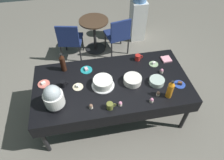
% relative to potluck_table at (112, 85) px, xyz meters
% --- Properties ---
extents(ground, '(9.00, 9.00, 0.00)m').
position_rel_potluck_table_xyz_m(ground, '(0.00, 0.00, -0.69)').
color(ground, slate).
extents(potluck_table, '(2.20, 1.10, 0.75)m').
position_rel_potluck_table_xyz_m(potluck_table, '(0.00, 0.00, 0.00)').
color(potluck_table, black).
rests_on(potluck_table, ground).
extents(frosted_layer_cake, '(0.32, 0.32, 0.12)m').
position_rel_potluck_table_xyz_m(frosted_layer_cake, '(-0.13, -0.03, 0.12)').
color(frosted_layer_cake, silver).
rests_on(frosted_layer_cake, potluck_table).
extents(slow_cooker, '(0.26, 0.26, 0.34)m').
position_rel_potluck_table_xyz_m(slow_cooker, '(-0.78, -0.25, 0.22)').
color(slow_cooker, black).
rests_on(slow_cooker, potluck_table).
extents(glass_salad_bowl, '(0.21, 0.21, 0.07)m').
position_rel_potluck_table_xyz_m(glass_salad_bowl, '(0.61, -0.12, 0.10)').
color(glass_salad_bowl, '#B2C6BC').
rests_on(glass_salad_bowl, potluck_table).
extents(ceramic_snack_bowl, '(0.25, 0.25, 0.09)m').
position_rel_potluck_table_xyz_m(ceramic_snack_bowl, '(0.28, -0.05, 0.11)').
color(ceramic_snack_bowl, silver).
rests_on(ceramic_snack_bowl, potluck_table).
extents(dessert_plate_coral, '(0.17, 0.17, 0.04)m').
position_rel_potluck_table_xyz_m(dessert_plate_coral, '(-0.95, 0.14, 0.07)').
color(dessert_plate_coral, '#E07266').
rests_on(dessert_plate_coral, potluck_table).
extents(dessert_plate_cream, '(0.15, 0.15, 0.05)m').
position_rel_potluck_table_xyz_m(dessert_plate_cream, '(-0.48, 0.00, 0.07)').
color(dessert_plate_cream, beige).
rests_on(dessert_plate_cream, potluck_table).
extents(dessert_plate_cobalt, '(0.16, 0.16, 0.05)m').
position_rel_potluck_table_xyz_m(dessert_plate_cobalt, '(0.92, -0.21, 0.07)').
color(dessert_plate_cobalt, '#2D4CB2').
rests_on(dessert_plate_cobalt, potluck_table).
extents(dessert_plate_teal, '(0.17, 0.17, 0.04)m').
position_rel_potluck_table_xyz_m(dessert_plate_teal, '(-0.33, 0.31, 0.07)').
color(dessert_plate_teal, teal).
rests_on(dessert_plate_teal, potluck_table).
extents(dessert_plate_sage, '(0.14, 0.14, 0.05)m').
position_rel_potluck_table_xyz_m(dessert_plate_sage, '(0.70, 0.25, 0.07)').
color(dessert_plate_sage, '#8CA87F').
rests_on(dessert_plate_sage, potluck_table).
extents(cupcake_berry, '(0.05, 0.05, 0.07)m').
position_rel_potluck_table_xyz_m(cupcake_berry, '(0.76, 0.06, 0.09)').
color(cupcake_berry, beige).
rests_on(cupcake_berry, potluck_table).
extents(cupcake_lemon, '(0.05, 0.05, 0.07)m').
position_rel_potluck_table_xyz_m(cupcake_lemon, '(0.44, -0.43, 0.09)').
color(cupcake_lemon, beige).
rests_on(cupcake_lemon, potluck_table).
extents(cupcake_rose, '(0.05, 0.05, 0.07)m').
position_rel_potluck_table_xyz_m(cupcake_rose, '(0.03, -0.41, 0.09)').
color(cupcake_rose, beige).
rests_on(cupcake_rose, potluck_table).
extents(cupcake_vanilla, '(0.05, 0.05, 0.07)m').
position_rel_potluck_table_xyz_m(cupcake_vanilla, '(0.56, -0.34, 0.09)').
color(cupcake_vanilla, beige).
rests_on(cupcake_vanilla, potluck_table).
extents(cupcake_mint, '(0.05, 0.05, 0.07)m').
position_rel_potluck_table_xyz_m(cupcake_mint, '(-0.34, -0.38, 0.09)').
color(cupcake_mint, beige).
rests_on(cupcake_mint, potluck_table).
extents(soda_bottle_cola, '(0.08, 0.08, 0.31)m').
position_rel_potluck_table_xyz_m(soda_bottle_cola, '(-0.66, 0.38, 0.20)').
color(soda_bottle_cola, '#33190F').
rests_on(soda_bottle_cola, potluck_table).
extents(soda_bottle_orange_juice, '(0.08, 0.08, 0.29)m').
position_rel_potluck_table_xyz_m(soda_bottle_orange_juice, '(0.69, -0.38, 0.20)').
color(soda_bottle_orange_juice, orange).
rests_on(soda_bottle_orange_juice, potluck_table).
extents(coffee_mug_olive, '(0.13, 0.08, 0.09)m').
position_rel_potluck_table_xyz_m(coffee_mug_olive, '(-0.10, -0.42, 0.11)').
color(coffee_mug_olive, olive).
rests_on(coffee_mug_olive, potluck_table).
extents(coffee_mug_black, '(0.11, 0.07, 0.09)m').
position_rel_potluck_table_xyz_m(coffee_mug_black, '(-0.67, 0.06, 0.11)').
color(coffee_mug_black, black).
rests_on(coffee_mug_black, potluck_table).
extents(coffee_mug_red, '(0.13, 0.09, 0.09)m').
position_rel_potluck_table_xyz_m(coffee_mug_red, '(0.49, 0.40, 0.11)').
color(coffee_mug_red, '#B2231E').
rests_on(coffee_mug_red, potluck_table).
extents(paper_napkin_stack, '(0.15, 0.15, 0.02)m').
position_rel_potluck_table_xyz_m(paper_napkin_stack, '(0.93, 0.32, 0.07)').
color(paper_napkin_stack, pink).
rests_on(paper_napkin_stack, potluck_table).
extents(maroon_chair_left, '(0.52, 0.52, 0.85)m').
position_rel_potluck_table_xyz_m(maroon_chair_left, '(-0.57, 1.53, -0.20)').
color(maroon_chair_left, navy).
rests_on(maroon_chair_left, ground).
extents(maroon_chair_right, '(0.52, 0.52, 0.85)m').
position_rel_potluck_table_xyz_m(maroon_chair_right, '(0.41, 1.53, -0.20)').
color(maroon_chair_right, navy).
rests_on(maroon_chair_right, ground).
extents(round_cafe_table, '(0.60, 0.60, 0.72)m').
position_rel_potluck_table_xyz_m(round_cafe_table, '(-0.05, 1.75, -0.19)').
color(round_cafe_table, '#473323').
rests_on(round_cafe_table, ground).
extents(water_cooler, '(0.32, 0.32, 1.24)m').
position_rel_potluck_table_xyz_m(water_cooler, '(0.96, 2.01, -0.10)').
color(water_cooler, silver).
rests_on(water_cooler, ground).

